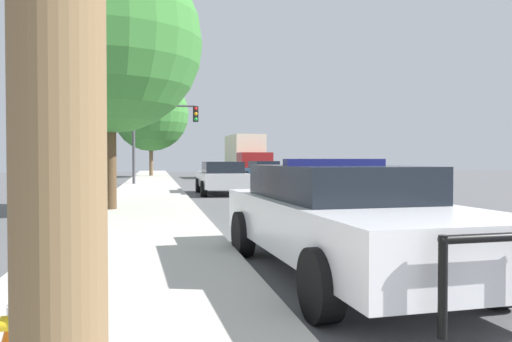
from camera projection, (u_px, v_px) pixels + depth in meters
The scene contains 11 objects.
ground_plane at pixel (488, 262), 7.37m from camera, with size 110.00×110.00×0.00m, color #565659.
sidewalk_left at pixel (133, 273), 6.35m from camera, with size 3.00×110.00×0.13m.
police_car at pixel (341, 216), 6.47m from camera, with size 2.33×5.46×1.52m.
fire_hydrant at pixel (50, 314), 3.15m from camera, with size 0.57×0.25×0.76m.
traffic_light at pixel (161, 126), 28.37m from camera, with size 3.72×0.35×4.59m.
car_background_oncoming at pixel (264, 171), 32.04m from camera, with size 2.22×4.08×1.40m.
car_background_midblock at pixel (222, 177), 21.52m from camera, with size 2.06×4.29×1.41m.
box_truck at pixel (246, 156), 39.32m from camera, with size 2.77×6.93×3.43m.
tree_sidewalk_near at pixel (110, 41), 13.76m from camera, with size 5.12×5.12×7.23m.
tree_sidewalk_far at pixel (151, 114), 41.84m from camera, with size 6.29×6.29×8.36m.
traffic_cone at pixel (22, 316), 3.40m from camera, with size 0.33×0.33×0.63m.
Camera 1 is at (-4.82, -6.51, 1.52)m, focal length 35.00 mm.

